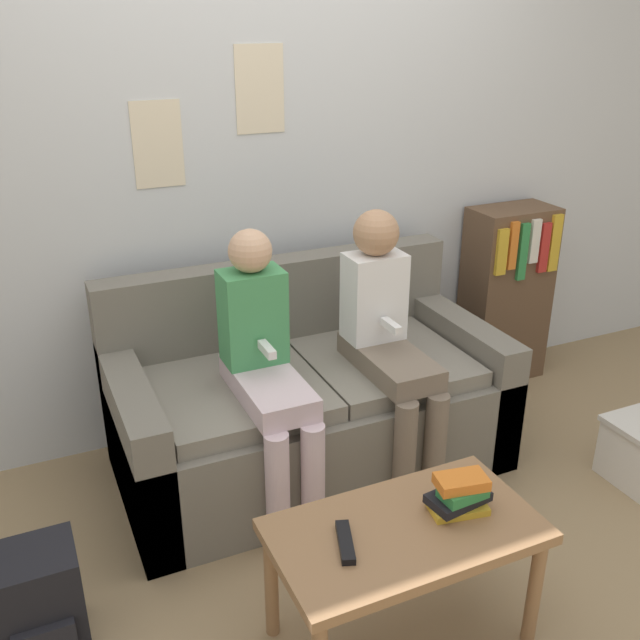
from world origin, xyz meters
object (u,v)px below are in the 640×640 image
Objects in this scene: bookshelf at (506,294)px; backpack at (39,602)px; person_right at (388,335)px; couch at (307,404)px; tv_remote at (345,542)px; coffee_table at (405,542)px; person_left at (266,364)px.

backpack is (-2.46, -0.92, -0.30)m from bookshelf.
bookshelf is at bearing 27.01° from person_right.
tv_remote is (-0.32, -1.02, 0.16)m from couch.
person_left is at bearing 99.05° from coffee_table.
backpack is at bearing -153.10° from couch.
couch reaches higher than coffee_table.
coffee_table is at bearing -136.33° from bookshelf.
couch is 1.03m from coffee_table.
person_left is at bearing 104.36° from tv_remote.
tv_remote is (-0.60, -0.83, -0.20)m from person_right.
person_right reaches higher than person_left.
person_right is (0.28, -0.19, 0.36)m from couch.
bookshelf is at bearing 18.72° from person_left.
coffee_table is at bearing -115.58° from person_right.
couch is 1.43× the size of person_right.
couch is 4.56× the size of backpack.
tv_remote is 0.98m from backpack.
person_right is at bearing 73.31° from tv_remote.
person_left reaches higher than bookshelf.
person_left is at bearing -161.28° from bookshelf.
backpack is at bearing -164.50° from person_right.
coffee_table reaches higher than backpack.
bookshelf is at bearing 58.95° from tv_remote.
person_right is 1.21× the size of bookshelf.
bookshelf reaches higher than couch.
person_right is 6.54× the size of tv_remote.
couch is 0.49m from person_right.
coffee_table is 0.72× the size of person_right.
person_left is at bearing 23.42° from backpack.
person_right is (0.40, 0.83, 0.27)m from coffee_table.
person_right reaches higher than tv_remote.
couch reaches higher than backpack.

